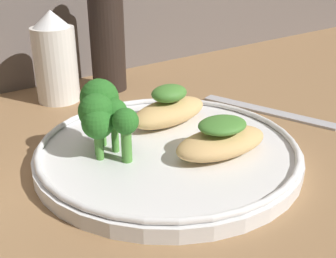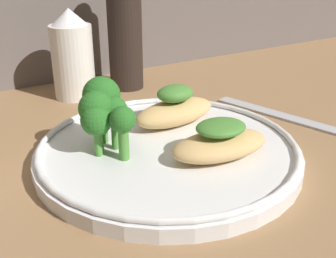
{
  "view_description": "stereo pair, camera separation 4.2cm",
  "coord_description": "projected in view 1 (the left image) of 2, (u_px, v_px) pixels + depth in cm",
  "views": [
    {
      "loc": [
        -22.99,
        -30.2,
        20.52
      ],
      "look_at": [
        0.0,
        0.0,
        3.4
      ],
      "focal_mm": 45.0,
      "sensor_mm": 36.0,
      "label": 1
    },
    {
      "loc": [
        -19.55,
        -32.54,
        20.52
      ],
      "look_at": [
        0.0,
        0.0,
        3.4
      ],
      "focal_mm": 45.0,
      "sensor_mm": 36.0,
      "label": 2
    }
  ],
  "objects": [
    {
      "name": "ground_plane",
      "position": [
        168.0,
        164.0,
        0.43
      ],
      "size": [
        180.0,
        180.0,
        1.0
      ],
      "primitive_type": "cube",
      "color": "#936D47"
    },
    {
      "name": "sauce_bottle",
      "position": [
        55.0,
        59.0,
        0.56
      ],
      "size": [
        5.74,
        5.74,
        12.33
      ],
      "color": "white",
      "rests_on": "ground_plane"
    },
    {
      "name": "pepper_grinder",
      "position": [
        107.0,
        33.0,
        0.6
      ],
      "size": [
        4.97,
        4.97,
        18.55
      ],
      "color": "black",
      "rests_on": "ground_plane"
    },
    {
      "name": "plate",
      "position": [
        168.0,
        151.0,
        0.43
      ],
      "size": [
        26.65,
        26.65,
        2.0
      ],
      "color": "white",
      "rests_on": "ground_plane"
    },
    {
      "name": "fork",
      "position": [
        267.0,
        110.0,
        0.55
      ],
      "size": [
        6.89,
        17.71,
        0.6
      ],
      "color": "#B2B2B7",
      "rests_on": "ground_plane"
    },
    {
      "name": "grilled_meat_front",
      "position": [
        221.0,
        140.0,
        0.4
      ],
      "size": [
        10.38,
        5.9,
        3.75
      ],
      "color": "tan",
      "rests_on": "plate"
    },
    {
      "name": "broccoli_bunch",
      "position": [
        103.0,
        111.0,
        0.4
      ],
      "size": [
        5.06,
        7.07,
        6.98
      ],
      "color": "#4C8E38",
      "rests_on": "plate"
    },
    {
      "name": "grilled_meat_middle",
      "position": [
        169.0,
        109.0,
        0.47
      ],
      "size": [
        10.49,
        5.51,
        4.52
      ],
      "color": "tan",
      "rests_on": "plate"
    }
  ]
}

